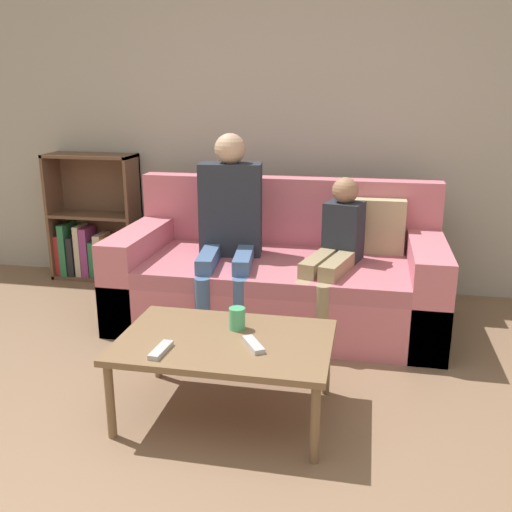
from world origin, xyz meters
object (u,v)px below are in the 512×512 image
(cup_near, at_px, (237,319))
(tv_remote_1, at_px, (161,350))
(bookshelf, at_px, (93,232))
(person_adult, at_px, (229,218))
(coffee_table, at_px, (225,346))
(tv_remote_0, at_px, (253,345))
(person_child, at_px, (335,249))
(couch, at_px, (280,277))

(cup_near, distance_m, tv_remote_1, 0.41)
(bookshelf, relative_size, person_adult, 0.82)
(bookshelf, xyz_separation_m, coffee_table, (1.56, -1.81, -0.03))
(tv_remote_0, bearing_deg, person_adult, 76.79)
(tv_remote_1, bearing_deg, person_child, 65.75)
(bookshelf, distance_m, person_child, 2.13)
(bookshelf, bearing_deg, person_child, -20.59)
(bookshelf, relative_size, tv_remote_1, 5.81)
(coffee_table, bearing_deg, tv_remote_0, -21.68)
(couch, relative_size, person_adult, 1.70)
(coffee_table, xyz_separation_m, tv_remote_1, (-0.24, -0.19, 0.05))
(person_child, height_order, tv_remote_1, person_child)
(coffee_table, distance_m, cup_near, 0.15)
(person_child, distance_m, tv_remote_1, 1.42)
(bookshelf, height_order, person_child, bookshelf)
(person_adult, xyz_separation_m, cup_near, (0.29, -1.00, -0.26))
(couch, bearing_deg, person_child, -23.51)
(coffee_table, bearing_deg, person_child, 68.28)
(cup_near, bearing_deg, tv_remote_0, -56.96)
(bookshelf, relative_size, person_child, 1.04)
(couch, height_order, tv_remote_1, couch)
(coffee_table, relative_size, cup_near, 9.17)
(coffee_table, height_order, cup_near, cup_near)
(tv_remote_1, bearing_deg, couch, 81.57)
(person_child, bearing_deg, cup_near, -97.75)
(person_child, bearing_deg, coffee_table, -96.79)
(coffee_table, bearing_deg, bookshelf, 130.91)
(couch, distance_m, coffee_table, 1.22)
(person_child, bearing_deg, tv_remote_0, -89.00)
(tv_remote_0, height_order, tv_remote_1, same)
(tv_remote_0, bearing_deg, bookshelf, 100.57)
(person_child, xyz_separation_m, cup_near, (-0.39, -0.94, -0.10))
(couch, bearing_deg, cup_near, -91.66)
(tv_remote_0, xyz_separation_m, tv_remote_1, (-0.38, -0.13, 0.00))
(coffee_table, bearing_deg, cup_near, 76.26)
(person_child, xyz_separation_m, tv_remote_0, (-0.28, -1.12, -0.15))
(cup_near, xyz_separation_m, tv_remote_0, (0.12, -0.18, -0.04))
(person_child, height_order, cup_near, person_child)
(bookshelf, relative_size, tv_remote_0, 5.91)
(coffee_table, distance_m, person_adult, 1.20)
(cup_near, bearing_deg, coffee_table, -103.74)
(coffee_table, bearing_deg, tv_remote_1, -141.13)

